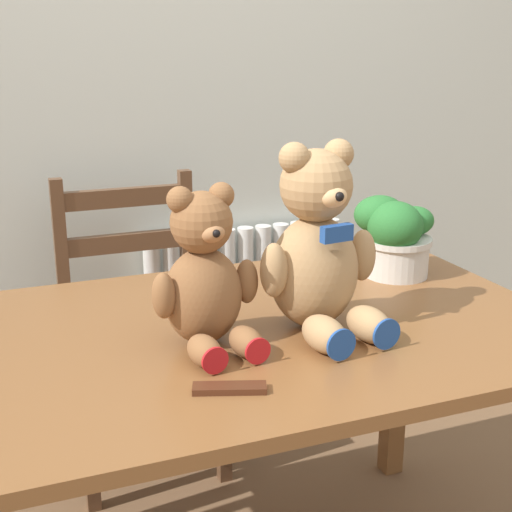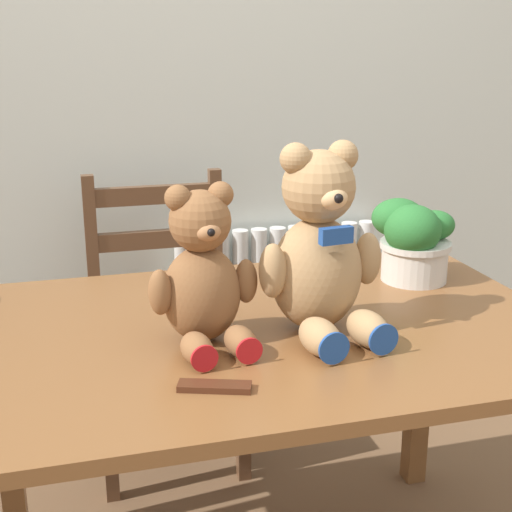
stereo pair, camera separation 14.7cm
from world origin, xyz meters
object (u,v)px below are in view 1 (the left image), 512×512
Objects in this scene: teddy_bear_left at (205,278)px; chocolate_bar at (230,388)px; teddy_bear_right at (318,250)px; wooden_chair_behind at (138,330)px; potted_plant at (394,235)px.

chocolate_bar is at bearing 76.83° from teddy_bear_left.
teddy_bear_right is 0.39m from chocolate_bar.
teddy_bear_left is (-0.02, -0.83, 0.44)m from wooden_chair_behind.
teddy_bear_left reaches higher than wooden_chair_behind.
teddy_bear_right is 0.43m from potted_plant.
teddy_bear_right reaches higher than wooden_chair_behind.
wooden_chair_behind is 0.99m from teddy_bear_right.
chocolate_bar is (-0.02, -0.22, -0.14)m from teddy_bear_left.
wooden_chair_behind is 2.33× the size of teddy_bear_right.
teddy_bear_right reaches higher than teddy_bear_left.
potted_plant reaches higher than wooden_chair_behind.
wooden_chair_behind is at bearing 134.20° from potted_plant.
teddy_bear_left is 0.82× the size of teddy_bear_right.
potted_plant is at bearing -164.16° from teddy_bear_left.
teddy_bear_left is at bearing -157.51° from potted_plant.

